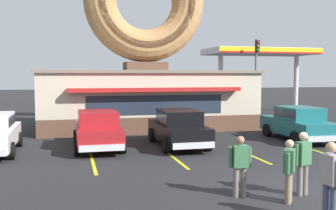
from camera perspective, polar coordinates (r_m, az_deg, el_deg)
name	(u,v)px	position (r m, az deg, el deg)	size (l,w,h in m)	color
ground_plane	(306,193)	(11.19, 19.39, -11.95)	(160.00, 160.00, 0.00)	#232326
donut_shop_building	(145,64)	(23.29, -3.32, 5.94)	(12.30, 6.75, 10.96)	brown
car_black	(178,127)	(17.03, 1.50, -3.14)	(1.99, 4.56, 1.60)	black
car_teal	(298,122)	(19.65, 18.34, -2.36)	(2.10, 4.62, 1.60)	#196066
car_red	(98,128)	(16.79, -10.17, -3.31)	(1.98, 4.56, 1.60)	maroon
pedestrian_blue_sweater_man	(289,168)	(10.04, 17.16, -8.77)	(0.42, 0.49, 1.54)	#7F7056
pedestrian_hooded_kid	(303,161)	(10.73, 18.98, -7.63)	(0.57, 0.35, 1.65)	slate
pedestrian_leather_jacket_man	(330,179)	(8.87, 22.50, -9.86)	(0.29, 0.59, 1.73)	#474C66
pedestrian_clipboard_woman	(240,164)	(10.22, 10.41, -8.36)	(0.59, 0.27, 1.56)	slate
trash_bin	(54,127)	(20.50, -16.22, -3.09)	(0.57, 0.57, 0.97)	#232833
traffic_light_pole	(256,67)	(30.43, 12.70, 5.41)	(0.28, 0.47, 5.80)	#595B60
gas_station_canopy	(260,54)	(34.13, 13.18, 7.21)	(9.00, 4.46, 5.30)	silver
parking_stripe_far_left	(93,163)	(14.28, -10.84, -8.22)	(0.12, 3.60, 0.01)	yellow
parking_stripe_left	(175,158)	(14.75, 0.98, -7.74)	(0.12, 3.60, 0.01)	yellow
parking_stripe_mid_left	(249,154)	(15.79, 11.63, -7.03)	(0.12, 3.60, 0.01)	yellow
parking_stripe_centre	(316,151)	(17.29, 20.68, -6.23)	(0.12, 3.60, 0.01)	yellow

